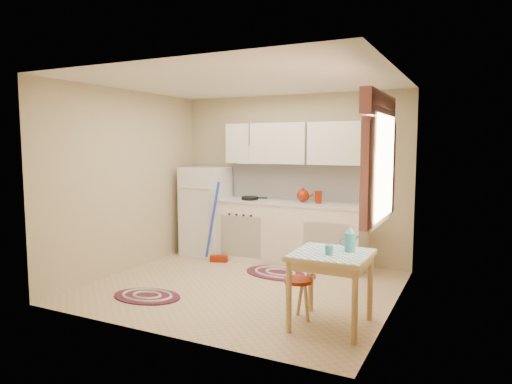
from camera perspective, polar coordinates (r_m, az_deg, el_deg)
room_shell at (r=5.64m, az=0.79°, el=4.35°), size 3.64×3.60×2.52m
fridge at (r=7.32m, az=-6.30°, el=-2.35°), size 0.65×0.60×1.40m
broom at (r=6.81m, az=-4.71°, el=-3.82°), size 0.30×0.21×1.20m
base_cabinets at (r=6.78m, az=3.96°, el=-5.24°), size 2.25×0.60×0.88m
countertop at (r=6.70m, az=3.98°, el=-1.38°), size 2.27×0.62×0.04m
frying_pan at (r=6.90m, az=-0.79°, el=-0.78°), size 0.33×0.33×0.05m
red_kettle at (r=6.60m, az=5.90°, el=-0.45°), size 0.22×0.20×0.20m
red_canister at (r=6.53m, az=7.81°, el=-0.73°), size 0.11×0.11×0.16m
table at (r=4.55m, az=9.33°, el=-11.99°), size 0.72×0.72×0.72m
stool at (r=4.72m, az=5.29°, el=-13.19°), size 0.33×0.33×0.42m
coffee_pot at (r=4.50m, az=11.66°, el=-5.84°), size 0.15×0.14×0.25m
mug at (r=4.34m, az=9.13°, el=-7.23°), size 0.10×0.10×0.10m
rug_center at (r=6.32m, az=3.08°, el=-10.10°), size 1.06×0.75×0.02m
rug_left at (r=5.55m, az=-13.47°, el=-12.55°), size 0.87×0.62×0.02m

